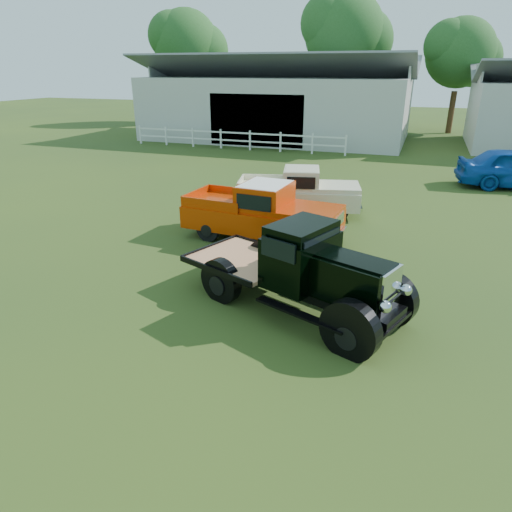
% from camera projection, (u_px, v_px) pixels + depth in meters
% --- Properties ---
extents(ground, '(120.00, 120.00, 0.00)m').
position_uv_depth(ground, '(227.00, 324.00, 9.24)').
color(ground, '#293E19').
extents(shed_left, '(18.80, 10.20, 5.60)m').
position_uv_depth(shed_left, '(279.00, 98.00, 32.97)').
color(shed_left, '#A9AA9F').
rests_on(shed_left, ground).
extents(fence_rail, '(14.20, 0.16, 1.20)m').
position_uv_depth(fence_rail, '(235.00, 140.00, 28.91)').
color(fence_rail, white).
rests_on(fence_rail, ground).
extents(tree_a, '(6.30, 6.30, 10.50)m').
position_uv_depth(tree_a, '(187.00, 63.00, 41.58)').
color(tree_a, '#20451A').
rests_on(tree_a, ground).
extents(tree_b, '(6.90, 6.90, 11.50)m').
position_uv_depth(tree_b, '(343.00, 56.00, 37.86)').
color(tree_b, '#20451A').
rests_on(tree_b, ground).
extents(tree_c, '(5.40, 5.40, 9.00)m').
position_uv_depth(tree_c, '(457.00, 72.00, 34.64)').
color(tree_c, '#20451A').
rests_on(tree_c, ground).
extents(vintage_flatbed, '(5.29, 3.57, 1.95)m').
position_uv_depth(vintage_flatbed, '(297.00, 267.00, 9.48)').
color(vintage_flatbed, black).
rests_on(vintage_flatbed, ground).
extents(red_pickup, '(4.92, 2.21, 1.75)m').
position_uv_depth(red_pickup, '(262.00, 212.00, 13.46)').
color(red_pickup, '#B83105').
rests_on(red_pickup, ground).
extents(white_pickup, '(4.61, 2.66, 1.59)m').
position_uv_depth(white_pickup, '(298.00, 192.00, 15.92)').
color(white_pickup, beige).
rests_on(white_pickup, ground).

